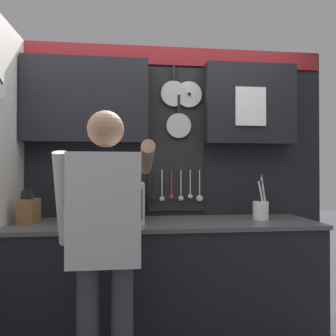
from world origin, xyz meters
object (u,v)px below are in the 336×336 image
object	(u,v)px
utensil_crock	(261,209)
microwave	(112,202)
person	(106,232)
knife_block	(29,211)

from	to	relation	value
utensil_crock	microwave	bearing A→B (deg)	-179.94
microwave	utensil_crock	world-z (taller)	utensil_crock
microwave	person	xyz separation A→B (m)	(0.01, -0.61, -0.10)
microwave	utensil_crock	distance (m)	1.15
microwave	person	bearing A→B (deg)	-88.84
knife_block	person	distance (m)	0.87
microwave	person	world-z (taller)	person
microwave	knife_block	distance (m)	0.60
microwave	utensil_crock	size ratio (longest dim) A/B	1.34
person	utensil_crock	bearing A→B (deg)	28.35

